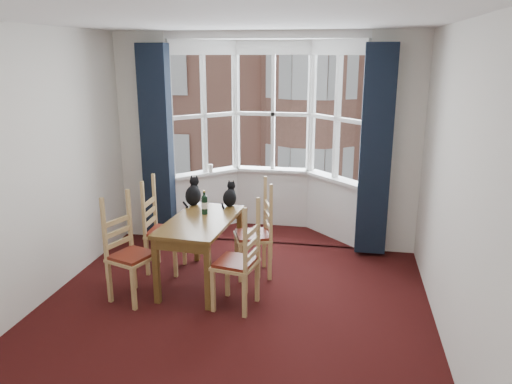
% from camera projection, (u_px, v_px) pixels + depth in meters
% --- Properties ---
extents(floor, '(4.50, 4.50, 0.00)m').
position_uv_depth(floor, '(225.00, 325.00, 4.80)').
color(floor, black).
rests_on(floor, ground).
extents(ceiling, '(4.50, 4.50, 0.00)m').
position_uv_depth(ceiling, '(220.00, 18.00, 4.04)').
color(ceiling, white).
rests_on(ceiling, floor).
extents(wall_left, '(0.00, 4.50, 4.50)m').
position_uv_depth(wall_left, '(20.00, 175.00, 4.77)').
color(wall_left, silver).
rests_on(wall_left, floor).
extents(wall_right, '(0.00, 4.50, 4.50)m').
position_uv_depth(wall_right, '(460.00, 196.00, 4.07)').
color(wall_right, silver).
rests_on(wall_right, floor).
extents(wall_near, '(4.00, 0.00, 4.00)m').
position_uv_depth(wall_near, '(103.00, 308.00, 2.29)').
color(wall_near, silver).
rests_on(wall_near, floor).
extents(wall_back_pier_left, '(0.70, 0.12, 2.80)m').
position_uv_depth(wall_back_pier_left, '(146.00, 138.00, 6.84)').
color(wall_back_pier_left, silver).
rests_on(wall_back_pier_left, floor).
extents(wall_back_pier_right, '(0.70, 0.12, 2.80)m').
position_uv_depth(wall_back_pier_right, '(394.00, 146.00, 6.26)').
color(wall_back_pier_right, silver).
rests_on(wall_back_pier_right, floor).
extents(bay_window, '(2.76, 0.94, 2.80)m').
position_uv_depth(bay_window, '(270.00, 136.00, 7.03)').
color(bay_window, white).
rests_on(bay_window, floor).
extents(curtain_left, '(0.38, 0.22, 2.60)m').
position_uv_depth(curtain_left, '(157.00, 144.00, 6.64)').
color(curtain_left, black).
rests_on(curtain_left, floor).
extents(curtain_right, '(0.38, 0.22, 2.60)m').
position_uv_depth(curtain_right, '(375.00, 152.00, 6.15)').
color(curtain_right, black).
rests_on(curtain_right, floor).
extents(dining_table, '(0.75, 1.28, 0.76)m').
position_uv_depth(dining_table, '(201.00, 229.00, 5.53)').
color(dining_table, brown).
rests_on(dining_table, floor).
extents(chair_left_near, '(0.52, 0.53, 0.92)m').
position_uv_depth(chair_left_near, '(126.00, 256.00, 5.24)').
color(chair_left_near, tan).
rests_on(chair_left_near, floor).
extents(chair_left_far, '(0.41, 0.43, 0.92)m').
position_uv_depth(chair_left_far, '(158.00, 232.00, 5.92)').
color(chair_left_far, tan).
rests_on(chair_left_far, floor).
extents(chair_right_near, '(0.47, 0.48, 0.92)m').
position_uv_depth(chair_right_near, '(244.00, 265.00, 5.01)').
color(chair_right_near, tan).
rests_on(chair_right_near, floor).
extents(chair_right_far, '(0.52, 0.53, 0.92)m').
position_uv_depth(chair_right_far, '(260.00, 236.00, 5.80)').
color(chair_right_far, tan).
rests_on(chair_right_far, floor).
extents(cat_left, '(0.20, 0.28, 0.36)m').
position_uv_depth(cat_left, '(193.00, 194.00, 6.00)').
color(cat_left, black).
rests_on(cat_left, dining_table).
extents(cat_right, '(0.17, 0.24, 0.31)m').
position_uv_depth(cat_right, '(230.00, 196.00, 5.96)').
color(cat_right, black).
rests_on(cat_right, dining_table).
extents(wine_bottle, '(0.07, 0.07, 0.27)m').
position_uv_depth(wine_bottle, '(204.00, 204.00, 5.65)').
color(wine_bottle, black).
rests_on(wine_bottle, dining_table).
extents(candle_tall, '(0.06, 0.06, 0.12)m').
position_uv_depth(candle_tall, '(211.00, 168.00, 7.16)').
color(candle_tall, white).
rests_on(candle_tall, bay_window).
extents(street, '(80.00, 80.00, 0.00)m').
position_uv_depth(street, '(331.00, 172.00, 36.96)').
color(street, '#333335').
rests_on(street, ground).
extents(tenement_building, '(18.40, 7.80, 15.20)m').
position_uv_depth(tenement_building, '(319.00, 80.00, 17.63)').
color(tenement_building, '#9E6451').
rests_on(tenement_building, street).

